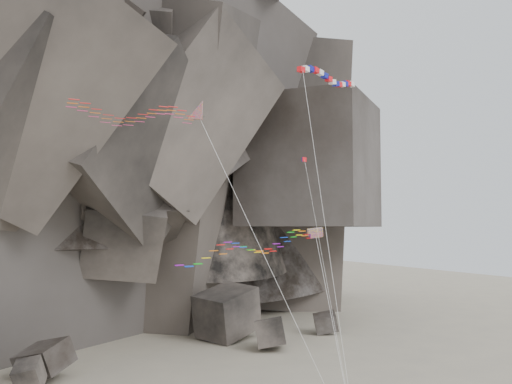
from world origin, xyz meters
TOP-DOWN VIEW (x-y plane):
  - headland at (0.00, 70.00)m, footprint 110.00×70.00m
  - boulder_field at (1.75, 33.23)m, footprint 75.87×16.16m
  - delta_kite at (-9.25, 2.88)m, footprint 18.09×8.54m
  - banner_kite at (8.52, 2.10)m, footprint 8.78×8.87m
  - parafoil_kite at (0.76, 3.32)m, footprint 14.86×8.92m
  - pennant_kite at (5.82, 1.12)m, footprint 2.26×7.96m

SIDE VIEW (x-z plane):
  - boulder_field at x=1.75m, z-range -1.70..6.65m
  - parafoil_kite at x=0.76m, z-range 8.23..23.96m
  - pennant_kite at x=5.82m, z-range 7.96..29.59m
  - delta_kite at x=-9.25m, z-range 12.96..38.24m
  - banner_kite at x=8.52m, z-range 15.52..44.54m
  - headland at x=0.00m, z-range 0.00..84.00m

